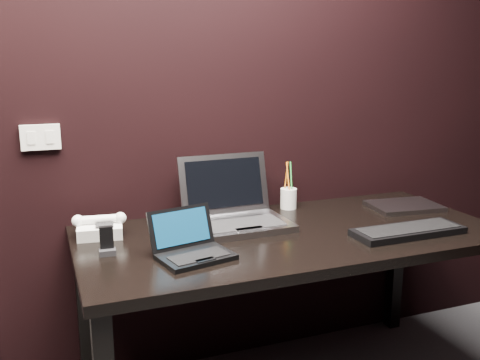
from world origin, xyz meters
name	(u,v)px	position (x,y,z in m)	size (l,w,h in m)	color
wall_back	(190,88)	(0.00, 1.80, 1.30)	(4.00, 4.00, 0.00)	black
wall_switch	(40,137)	(-0.62, 1.79, 1.12)	(0.15, 0.02, 0.10)	silver
desk	(291,250)	(0.30, 1.40, 0.66)	(1.70, 0.80, 0.74)	black
netbook	(192,248)	(-0.15, 1.27, 0.77)	(0.29, 0.27, 0.16)	black
silver_laptop	(235,213)	(0.12, 1.56, 0.79)	(0.41, 0.37, 0.28)	gray
ext_keyboard	(408,231)	(0.72, 1.20, 0.75)	(0.46, 0.16, 0.03)	black
closed_laptop	(404,206)	(0.95, 1.52, 0.75)	(0.34, 0.26, 0.02)	gray
desk_phone	(100,227)	(-0.43, 1.62, 0.78)	(0.21, 0.18, 0.10)	white
mobile_phone	(107,244)	(-0.43, 1.41, 0.78)	(0.06, 0.05, 0.10)	black
pen_cup	(288,198)	(0.44, 1.72, 0.79)	(0.09, 0.09, 0.22)	silver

